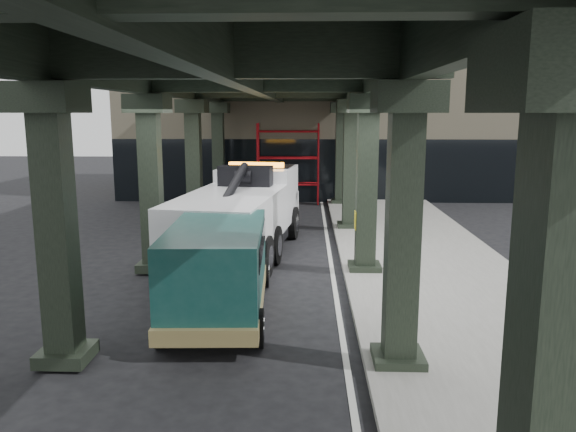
# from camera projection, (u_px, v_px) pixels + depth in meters

# --- Properties ---
(ground) EXTENTS (90.00, 90.00, 0.00)m
(ground) POSITION_uv_depth(u_px,v_px,m) (268.00, 295.00, 14.04)
(ground) COLOR black
(ground) RESTS_ON ground
(sidewalk) EXTENTS (5.00, 40.00, 0.15)m
(sidewalk) POSITION_uv_depth(u_px,v_px,m) (432.00, 272.00, 15.84)
(sidewalk) COLOR gray
(sidewalk) RESTS_ON ground
(lane_stripe) EXTENTS (0.12, 38.00, 0.01)m
(lane_stripe) POSITION_uv_depth(u_px,v_px,m) (333.00, 273.00, 15.95)
(lane_stripe) COLOR silver
(lane_stripe) RESTS_ON ground
(viaduct) EXTENTS (7.40, 32.00, 6.40)m
(viaduct) POSITION_uv_depth(u_px,v_px,m) (257.00, 77.00, 15.04)
(viaduct) COLOR black
(viaduct) RESTS_ON ground
(building) EXTENTS (22.00, 10.00, 8.00)m
(building) POSITION_uv_depth(u_px,v_px,m) (325.00, 122.00, 32.91)
(building) COLOR #C6B793
(building) RESTS_ON ground
(scaffolding) EXTENTS (3.08, 0.88, 4.00)m
(scaffolding) POSITION_uv_depth(u_px,v_px,m) (288.00, 161.00, 28.06)
(scaffolding) COLOR #B80E16
(scaffolding) RESTS_ON ground
(tow_truck) EXTENTS (3.59, 9.23, 2.95)m
(tow_truck) POSITION_uv_depth(u_px,v_px,m) (243.00, 210.00, 17.90)
(tow_truck) COLOR black
(tow_truck) RESTS_ON ground
(towed_van) EXTENTS (2.32, 5.36, 2.14)m
(towed_van) POSITION_uv_depth(u_px,v_px,m) (219.00, 267.00, 12.39)
(towed_van) COLOR #113F3A
(towed_van) RESTS_ON ground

